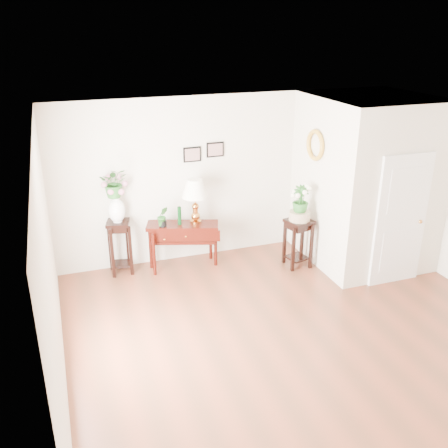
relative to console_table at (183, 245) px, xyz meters
name	(u,v)px	position (x,y,z in m)	size (l,w,h in m)	color
floor	(297,332)	(0.94, -2.39, -0.39)	(6.00, 5.50, 0.02)	brown
ceiling	(311,125)	(0.94, -2.39, 2.41)	(6.00, 5.50, 0.02)	white
wall_back	(229,177)	(0.94, 0.36, 1.01)	(6.00, 0.02, 2.80)	beige
wall_left	(51,275)	(-2.06, -2.39, 1.01)	(0.02, 5.50, 2.80)	beige
partition	(365,180)	(3.04, -0.61, 1.01)	(1.80, 1.95, 2.80)	beige
door	(401,221)	(3.04, -1.61, 0.66)	(0.90, 0.05, 2.10)	white
art_print_left	(192,154)	(0.29, 0.34, 1.46)	(0.30, 0.02, 0.25)	black
art_print_right	(215,150)	(0.69, 0.34, 1.51)	(0.30, 0.02, 0.25)	black
wall_ornament	(315,145)	(2.10, -0.49, 1.66)	(0.51, 0.51, 0.07)	gold
console_table	(183,245)	(0.00, 0.00, 0.00)	(1.18, 0.39, 0.78)	black
table_lamp	(195,202)	(0.23, 0.00, 0.74)	(0.43, 0.43, 0.75)	#B5722F
green_vase	(179,215)	(-0.05, 0.00, 0.56)	(0.06, 0.06, 0.31)	black
potted_plant	(163,217)	(-0.33, 0.00, 0.56)	(0.18, 0.14, 0.33)	#235E21
plant_stand_a	(120,247)	(-1.03, 0.15, 0.06)	(0.35, 0.35, 0.91)	black
porcelain_vase	(117,208)	(-1.03, 0.15, 0.74)	(0.27, 0.27, 0.46)	white
lily_arrangement	(114,183)	(-1.03, 0.15, 1.16)	(0.43, 0.38, 0.48)	#235E21
plant_stand_b	(298,243)	(1.84, -0.60, 0.02)	(0.39, 0.39, 0.83)	black
ceramic_bowl	(300,216)	(1.84, -0.60, 0.52)	(0.35, 0.35, 0.15)	#B8A999
narcissus	(300,200)	(1.84, -0.60, 0.80)	(0.26, 0.26, 0.47)	#235E21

